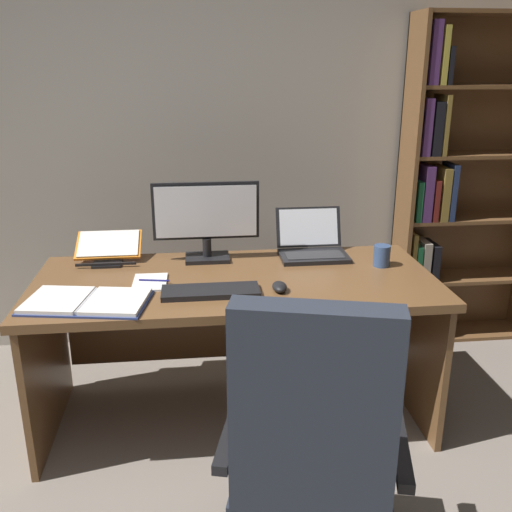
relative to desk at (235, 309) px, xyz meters
name	(u,v)px	position (x,y,z in m)	size (l,w,h in m)	color
wall_back	(207,124)	(-0.08, 0.91, 0.80)	(4.78, 0.12, 2.70)	#B2ADA3
desk	(235,309)	(0.00, 0.00, 0.00)	(1.85, 0.82, 0.75)	brown
bookshelf	(456,192)	(1.41, 0.70, 0.40)	(0.88, 0.27, 1.97)	brown
office_chair	(312,473)	(0.16, -1.08, -0.10)	(0.69, 0.60, 1.08)	black
monitor	(206,221)	(-0.12, 0.20, 0.40)	(0.53, 0.16, 0.40)	black
laptop	(312,246)	(0.42, 0.21, 0.24)	(0.34, 0.30, 0.22)	black
keyboard	(211,291)	(-0.12, -0.26, 0.21)	(0.42, 0.15, 0.02)	black
computer_mouse	(280,287)	(0.18, -0.26, 0.22)	(0.06, 0.10, 0.04)	black
reading_stand_with_book	(109,248)	(-0.61, 0.25, 0.26)	(0.32, 0.25, 0.13)	black
open_binder	(87,301)	(-0.63, -0.31, 0.21)	(0.54, 0.37, 0.02)	navy
notepad	(150,282)	(-0.39, -0.11, 0.20)	(0.15, 0.21, 0.01)	white
pen	(154,280)	(-0.37, -0.11, 0.21)	(0.01, 0.01, 0.14)	navy
coffee_mug	(382,256)	(0.72, 0.01, 0.25)	(0.08, 0.08, 0.10)	#334C7A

